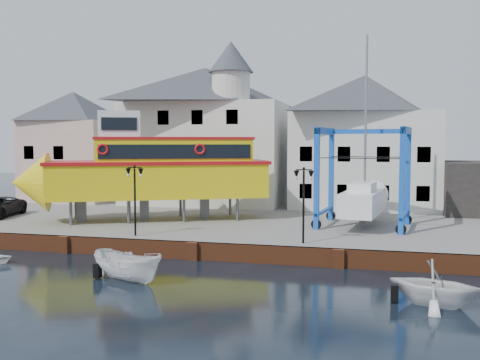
# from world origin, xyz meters

# --- Properties ---
(ground) EXTENTS (140.00, 140.00, 0.00)m
(ground) POSITION_xyz_m (0.00, 0.00, 0.00)
(ground) COLOR black
(ground) RESTS_ON ground
(hardstanding) EXTENTS (44.00, 22.00, 1.00)m
(hardstanding) POSITION_xyz_m (0.00, 11.00, 0.50)
(hardstanding) COLOR slate
(hardstanding) RESTS_ON ground
(quay_wall) EXTENTS (44.00, 0.47, 1.00)m
(quay_wall) POSITION_xyz_m (-0.00, 0.10, 0.50)
(quay_wall) COLOR brown
(quay_wall) RESTS_ON ground
(building_pink) EXTENTS (8.00, 7.00, 10.30)m
(building_pink) POSITION_xyz_m (-18.00, 18.00, 6.15)
(building_pink) COLOR #BE9D8E
(building_pink) RESTS_ON hardstanding
(building_white_main) EXTENTS (14.00, 8.30, 14.00)m
(building_white_main) POSITION_xyz_m (-4.87, 18.39, 7.34)
(building_white_main) COLOR silver
(building_white_main) RESTS_ON hardstanding
(building_white_right) EXTENTS (12.00, 8.00, 11.20)m
(building_white_right) POSITION_xyz_m (9.00, 19.00, 6.60)
(building_white_right) COLOR silver
(building_white_right) RESTS_ON hardstanding
(lamp_post_left) EXTENTS (1.12, 0.32, 4.20)m
(lamp_post_left) POSITION_xyz_m (-4.00, 1.20, 4.17)
(lamp_post_left) COLOR black
(lamp_post_left) RESTS_ON hardstanding
(lamp_post_right) EXTENTS (1.12, 0.32, 4.20)m
(lamp_post_right) POSITION_xyz_m (6.00, 1.20, 4.17)
(lamp_post_right) COLOR black
(lamp_post_right) RESTS_ON hardstanding
(tour_boat) EXTENTS (17.78, 11.16, 7.68)m
(tour_boat) POSITION_xyz_m (-6.04, 7.23, 4.62)
(tour_boat) COLOR #59595E
(tour_boat) RESTS_ON hardstanding
(travel_lift) EXTENTS (6.44, 8.50, 12.52)m
(travel_lift) POSITION_xyz_m (9.23, 8.54, 3.10)
(travel_lift) COLOR #0E3CA5
(travel_lift) RESTS_ON hardstanding
(motorboat_a) EXTENTS (4.49, 3.00, 1.62)m
(motorboat_a) POSITION_xyz_m (-1.56, -4.93, 0.00)
(motorboat_a) COLOR white
(motorboat_a) RESTS_ON ground
(motorboat_c) EXTENTS (4.43, 4.08, 1.94)m
(motorboat_c) POSITION_xyz_m (12.17, -5.54, 0.00)
(motorboat_c) COLOR white
(motorboat_c) RESTS_ON ground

